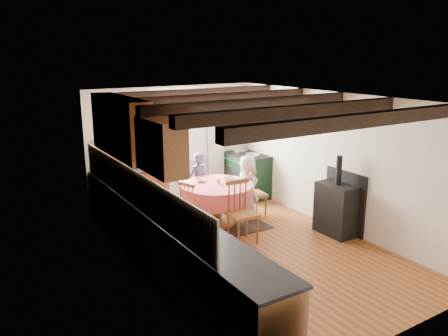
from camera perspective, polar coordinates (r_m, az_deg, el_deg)
floor at (r=7.38m, az=3.34°, el=-10.01°), size 3.60×5.50×0.00m
ceiling at (r=6.75m, az=3.65°, el=8.86°), size 3.60×5.50×0.00m
wall_back at (r=9.28m, az=-6.40°, el=2.86°), size 3.60×0.00×2.40m
wall_front at (r=5.11m, az=21.82°, el=-7.96°), size 3.60×0.00×2.40m
wall_left at (r=6.14m, az=-10.36°, el=-3.37°), size 0.00×5.50×2.40m
wall_right at (r=8.12m, az=13.90°, el=0.83°), size 0.00×5.50×2.40m
beam_a at (r=5.28m, az=16.42°, el=5.73°), size 3.60×0.16×0.16m
beam_b at (r=5.98m, az=9.25°, el=7.11°), size 3.60×0.16×0.16m
beam_c at (r=6.76m, az=3.63°, el=8.10°), size 3.60×0.16×0.16m
beam_d at (r=7.59m, az=-0.81°, el=8.83°), size 3.60×0.16×0.16m
beam_e at (r=8.46m, az=-4.37°, el=9.38°), size 3.60×0.16×0.16m
splash_left at (r=6.42m, az=-11.19°, el=-2.63°), size 0.02×4.50×0.55m
splash_back at (r=8.89m, az=-12.16°, el=2.10°), size 1.40×0.02×0.55m
base_cabinet_left at (r=6.52m, az=-7.57°, el=-9.33°), size 0.60×5.30×0.88m
base_cabinet_back at (r=8.81m, az=-11.57°, el=-3.09°), size 1.30×0.60×0.88m
worktop_left at (r=6.36m, az=-7.55°, el=-5.50°), size 0.64×5.30×0.04m
worktop_back at (r=8.67m, az=-11.68°, el=-0.23°), size 1.30×0.64×0.04m
wall_cabinet_glass at (r=7.13m, az=-12.98°, el=5.17°), size 0.34×1.80×0.90m
wall_cabinet_solid at (r=5.76m, az=-7.98°, el=2.74°), size 0.34×0.90×0.70m
window_frame at (r=9.24m, az=-5.87°, el=5.35°), size 1.34×0.03×1.54m
window_pane at (r=9.24m, az=-5.88°, el=5.35°), size 1.20×0.01×1.40m
curtain_left at (r=8.92m, az=-10.44°, el=1.58°), size 0.35×0.10×2.10m
curtain_right at (r=9.66m, az=-1.04°, el=2.80°), size 0.35×0.10×2.10m
curtain_rod at (r=9.09m, az=-5.73°, el=9.01°), size 2.00×0.03×0.03m
wall_picture at (r=9.71m, az=4.19°, el=6.43°), size 0.04×0.50×0.60m
wall_plate at (r=9.66m, az=-0.76°, el=6.42°), size 0.30×0.02×0.30m
rug at (r=8.24m, az=-0.90°, el=-7.25°), size 1.64×1.27×0.01m
dining_table at (r=8.10m, az=-0.91°, el=-4.72°), size 1.30×1.30×0.78m
chair_near at (r=7.40m, az=2.39°, el=-5.61°), size 0.47×0.49×1.03m
chair_left at (r=7.70m, az=-5.55°, el=-5.33°), size 0.52×0.51×0.92m
chair_right at (r=8.56m, az=3.88°, el=-3.11°), size 0.46×0.45×0.95m
aga_range at (r=9.76m, az=2.79°, el=-0.86°), size 0.67×1.03×0.95m
cast_iron_stove at (r=7.90m, az=14.10°, el=-3.38°), size 0.42×0.69×1.39m
child_far at (r=8.70m, az=-3.29°, el=-1.92°), size 0.48×0.36×1.21m
child_right at (r=8.50m, az=2.95°, el=-2.37°), size 0.47×0.64×1.19m
bowl_a at (r=8.15m, az=-3.00°, el=-1.57°), size 0.24×0.24×0.05m
bowl_b at (r=8.24m, az=0.68°, el=-1.32°), size 0.20×0.20×0.06m
cup at (r=8.00m, az=-0.67°, el=-1.71°), size 0.12×0.12×0.08m
canister_tall at (r=8.61m, az=-14.02°, el=0.52°), size 0.14×0.14×0.25m
canister_wide at (r=8.71m, az=-11.27°, el=0.75°), size 0.20×0.20×0.22m
canister_slim at (r=8.64m, az=-9.92°, el=0.89°), size 0.10×0.10×0.28m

